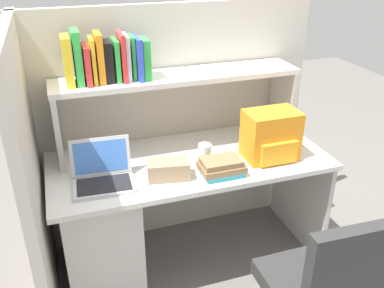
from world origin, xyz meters
TOP-DOWN VIEW (x-y plane):
  - ground_plane at (0.00, 0.00)m, footprint 8.00×8.00m
  - desk at (-0.39, 0.00)m, footprint 1.60×0.70m
  - cubicle_partition_rear at (0.00, 0.38)m, footprint 1.84×0.05m
  - cubicle_partition_left at (-0.85, -0.05)m, footprint 0.05×1.06m
  - overhead_hutch at (0.00, 0.20)m, footprint 1.44×0.28m
  - reference_books_on_shelf at (-0.40, 0.20)m, footprint 0.45×0.18m
  - laptop at (-0.51, -0.11)m, footprint 0.33×0.27m
  - backpack at (0.45, -0.13)m, footprint 0.30×0.22m
  - computer_mouse at (-0.20, -0.02)m, footprint 0.10×0.12m
  - paper_cup at (0.08, -0.04)m, footprint 0.08×0.08m
  - tissue_box at (-0.17, -0.17)m, footprint 0.24×0.16m
  - desk_book_stack at (0.11, -0.21)m, footprint 0.24×0.19m

SIDE VIEW (x-z plane):
  - ground_plane at x=0.00m, z-range 0.00..0.00m
  - desk at x=-0.39m, z-range 0.04..0.77m
  - computer_mouse at x=-0.20m, z-range 0.73..0.76m
  - desk_book_stack at x=0.11m, z-range 0.73..0.82m
  - cubicle_partition_rear at x=0.00m, z-range 0.00..1.55m
  - cubicle_partition_left at x=-0.85m, z-range 0.00..1.55m
  - tissue_box at x=-0.17m, z-range 0.73..0.83m
  - paper_cup at x=0.08m, z-range 0.73..0.83m
  - laptop at x=-0.51m, z-range 0.67..0.89m
  - backpack at x=0.45m, z-range 0.73..1.01m
  - overhead_hutch at x=0.00m, z-range 0.86..1.31m
  - reference_books_on_shelf at x=-0.40m, z-range 1.16..1.44m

